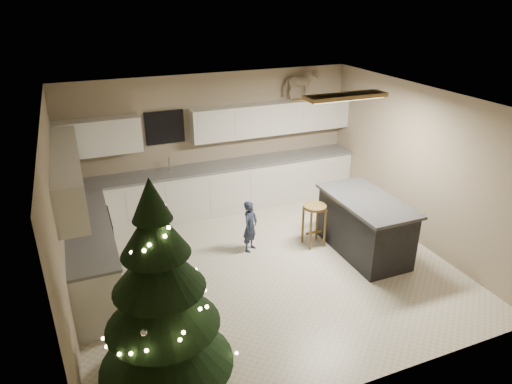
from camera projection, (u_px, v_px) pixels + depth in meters
ground_plane at (265, 268)px, 7.07m from camera, size 5.50×5.50×0.00m
room_shell at (267, 162)px, 6.37m from camera, size 5.52×5.02×2.61m
cabinetry at (179, 193)px, 7.84m from camera, size 5.50×3.20×2.00m
island at (364, 226)px, 7.34m from camera, size 0.90×1.70×0.95m
bar_stool at (314, 215)px, 7.52m from camera, size 0.38×0.38×0.73m
christmas_tree at (162, 305)px, 4.68m from camera, size 1.51×1.46×2.41m
toddler at (250, 226)px, 7.40m from camera, size 0.38×0.36×0.87m
rocking_horse at (300, 84)px, 8.70m from camera, size 0.66×0.31×0.58m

